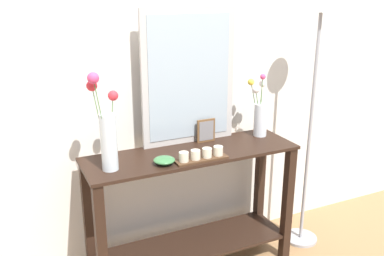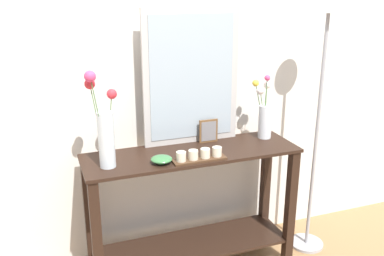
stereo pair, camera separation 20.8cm
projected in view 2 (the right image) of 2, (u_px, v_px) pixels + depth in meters
name	position (u px, v px, depth m)	size (l,w,h in m)	color
wall_back	(175.00, 59.00, 2.73)	(6.40, 0.08, 2.70)	silver
console_table	(192.00, 201.00, 2.71)	(1.33, 0.41, 0.83)	black
mirror_leaning	(191.00, 77.00, 2.65)	(0.62, 0.03, 0.85)	#B7B2AD
tall_vase_left	(105.00, 130.00, 2.33)	(0.18, 0.16, 0.55)	silver
vase_right	(264.00, 116.00, 2.81)	(0.13, 0.11, 0.43)	silver
candle_tray	(199.00, 156.00, 2.47)	(0.32, 0.09, 0.07)	#472D1C
picture_frame_small	(208.00, 131.00, 2.75)	(0.12, 0.01, 0.15)	brown
decorative_bowl	(162.00, 159.00, 2.43)	(0.12, 0.12, 0.04)	#38703D
floor_lamp	(321.00, 87.00, 2.76)	(0.24, 0.24, 1.74)	#9E9EA3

